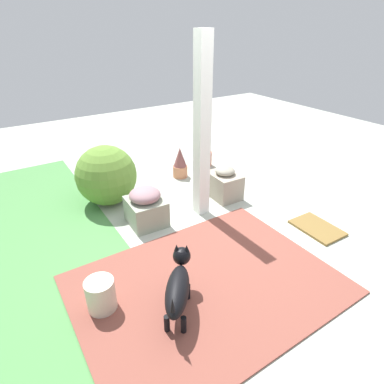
% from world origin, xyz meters
% --- Properties ---
extents(ground_plane, '(12.00, 12.00, 0.00)m').
position_xyz_m(ground_plane, '(0.00, 0.00, 0.00)').
color(ground_plane, '#ABB1A4').
extents(brick_path, '(1.80, 2.40, 0.02)m').
position_xyz_m(brick_path, '(-0.74, 0.62, 0.01)').
color(brick_path, brown).
rests_on(brick_path, ground).
extents(porch_pillar, '(0.15, 0.15, 2.16)m').
position_xyz_m(porch_pillar, '(0.41, -0.10, 1.08)').
color(porch_pillar, white).
rests_on(porch_pillar, ground).
extents(stone_planter_nearest, '(0.47, 0.37, 0.47)m').
position_xyz_m(stone_planter_nearest, '(0.55, -0.59, 0.21)').
color(stone_planter_nearest, gray).
rests_on(stone_planter_nearest, ground).
extents(stone_planter_mid, '(0.48, 0.44, 0.48)m').
position_xyz_m(stone_planter_mid, '(0.54, 0.62, 0.23)').
color(stone_planter_mid, gray).
rests_on(stone_planter_mid, ground).
extents(round_shrub, '(0.81, 0.81, 0.81)m').
position_xyz_m(round_shrub, '(1.30, 0.82, 0.40)').
color(round_shrub, olive).
rests_on(round_shrub, ground).
extents(terracotta_pot_spiky, '(0.23, 0.23, 0.49)m').
position_xyz_m(terracotta_pot_spiky, '(1.47, -0.42, 0.23)').
color(terracotta_pot_spiky, '#BC7350').
rests_on(terracotta_pot_spiky, ground).
extents(terracotta_pot_tall, '(0.31, 0.31, 0.69)m').
position_xyz_m(terracotta_pot_tall, '(1.64, -0.98, 0.25)').
color(terracotta_pot_tall, '#A34D37').
rests_on(terracotta_pot_tall, ground).
extents(dog, '(0.63, 0.54, 0.49)m').
position_xyz_m(dog, '(-0.85, 0.99, 0.28)').
color(dog, black).
rests_on(dog, ground).
extents(ceramic_urn, '(0.25, 0.25, 0.31)m').
position_xyz_m(ceramic_urn, '(-0.48, 1.54, 0.15)').
color(ceramic_urn, beige).
rests_on(ceramic_urn, ground).
extents(doormat, '(0.58, 0.41, 0.03)m').
position_xyz_m(doormat, '(-0.70, -1.04, 0.01)').
color(doormat, brown).
rests_on(doormat, ground).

